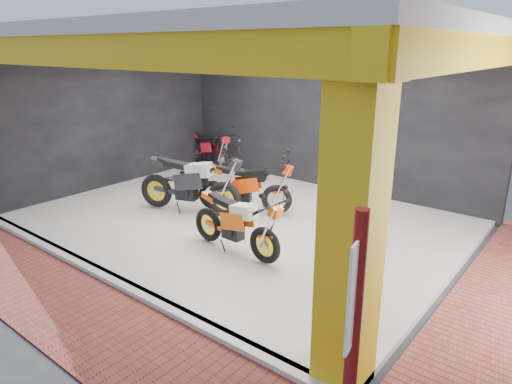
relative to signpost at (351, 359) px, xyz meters
The scene contains 16 objects.
ground 5.00m from the signpost, 155.86° to the left, with size 80.00×80.00×0.00m, color #2D2D30.
showroom_floor 6.06m from the signpost, 137.93° to the left, with size 8.00×6.00×0.10m, color white.
showroom_ceiling 6.35m from the signpost, 137.93° to the left, with size 8.40×6.40×0.20m, color beige.
back_wall 8.34m from the signpost, 121.89° to the left, with size 8.20×0.20×3.50m, color black.
left_wall 9.39m from the signpost, 154.95° to the left, with size 0.20×6.20×3.50m, color black.
corner_column 1.45m from the signpost, 118.01° to the left, with size 0.50×0.50×3.50m, color gold.
header_beam_front 4.92m from the signpost, 167.54° to the left, with size 8.40×0.30×0.40m, color gold.
header_beam_right 4.46m from the signpost, 95.75° to the left, with size 0.30×6.40×0.40m, color gold.
floor_kerb 4.68m from the signpost, 167.79° to the left, with size 8.00×0.20×0.10m, color white.
paver_front 4.59m from the signpost, behind, with size 9.00×1.40×0.03m, color maroon.
paver_right 4.20m from the signpost, 84.25° to the left, with size 1.40×7.00×0.03m, color maroon.
signpost is the anchor object (origin of this frame).
moto_hero 3.95m from the signpost, 136.16° to the left, with size 1.99×0.74×1.22m, color #F75B0A, non-canonical shape.
moto_row_a 6.09m from the signpost, 140.79° to the left, with size 2.39×0.89×1.46m, color black, non-canonical shape.
moto_row_b 6.09m from the signpost, 130.77° to the left, with size 2.07×0.77×1.26m, color red, non-canonical shape.
moto_row_d 9.70m from the signpost, 138.05° to the left, with size 1.93×0.72×1.18m, color red, non-canonical shape.
Camera 1 is at (5.52, -4.42, 3.35)m, focal length 32.00 mm.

